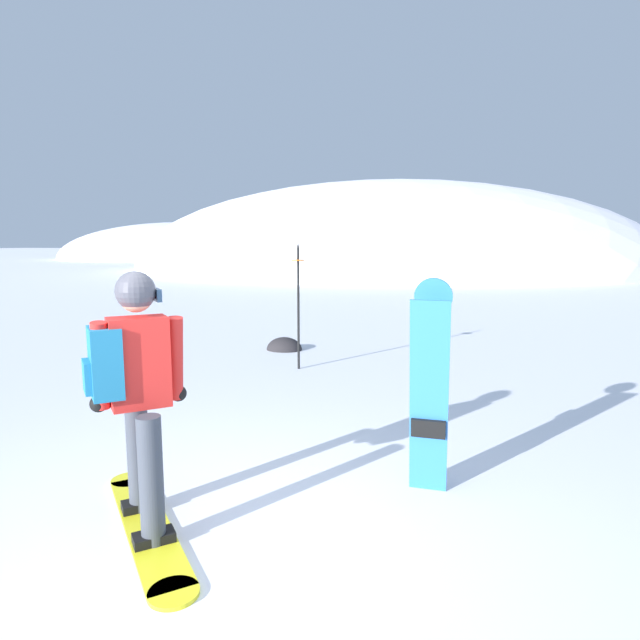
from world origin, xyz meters
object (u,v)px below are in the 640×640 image
at_px(spare_snowboard, 430,388).
at_px(piste_marker_near, 298,297).
at_px(snowboarder_main, 136,395).
at_px(rock_dark, 284,350).

distance_m(spare_snowboard, piste_marker_near, 4.24).
relative_size(snowboarder_main, spare_snowboard, 1.05).
relative_size(spare_snowboard, piste_marker_near, 0.87).
bearing_deg(rock_dark, snowboarder_main, -79.19).
relative_size(snowboarder_main, piste_marker_near, 0.91).
height_order(spare_snowboard, piste_marker_near, piste_marker_near).
relative_size(snowboarder_main, rock_dark, 2.68).
height_order(piste_marker_near, rock_dark, piste_marker_near).
bearing_deg(snowboarder_main, spare_snowboard, 29.71).
xyz_separation_m(spare_snowboard, piste_marker_near, (-2.21, 3.61, 0.25)).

